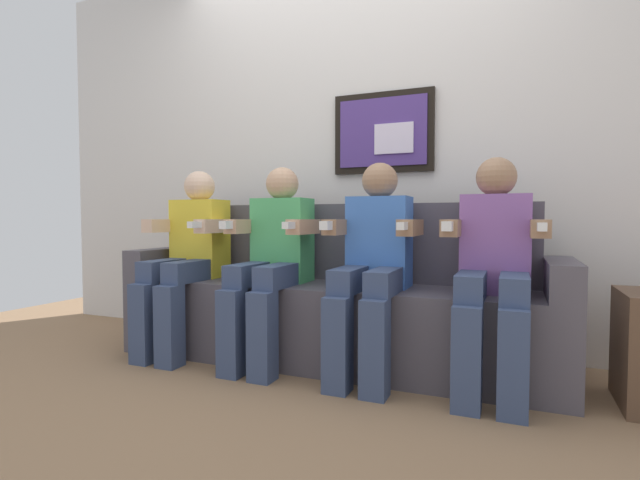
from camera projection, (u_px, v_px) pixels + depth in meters
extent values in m
plane|color=#8C6B4C|center=(309.00, 378.00, 2.39)|extent=(6.33, 6.33, 0.00)
cube|color=silver|center=(356.00, 143.00, 3.04)|extent=(4.87, 0.05, 2.60)
cube|color=black|center=(383.00, 133.00, 2.93)|extent=(0.63, 0.03, 0.50)
cube|color=#4C337F|center=(383.00, 132.00, 2.91)|extent=(0.55, 0.02, 0.42)
cube|color=silver|center=(394.00, 138.00, 2.88)|extent=(0.24, 0.02, 0.18)
cube|color=#514C56|center=(329.00, 323.00, 2.65)|extent=(2.19, 0.58, 0.45)
cube|color=#514C56|center=(343.00, 242.00, 2.83)|extent=(2.19, 0.14, 0.45)
cube|color=#514C56|center=(165.00, 295.00, 3.09)|extent=(0.14, 0.58, 0.62)
cube|color=#514C56|center=(561.00, 326.00, 2.20)|extent=(0.14, 0.58, 0.62)
cube|color=yellow|center=(200.00, 238.00, 2.95)|extent=(0.32, 0.20, 0.48)
sphere|color=beige|center=(200.00, 186.00, 2.94)|extent=(0.19, 0.19, 0.19)
cube|color=#38476B|center=(167.00, 269.00, 2.81)|extent=(0.12, 0.40, 0.12)
cube|color=#38476B|center=(192.00, 271.00, 2.74)|extent=(0.12, 0.40, 0.12)
cube|color=#38476B|center=(144.00, 323.00, 2.64)|extent=(0.12, 0.12, 0.45)
cube|color=#38476B|center=(170.00, 326.00, 2.57)|extent=(0.12, 0.12, 0.45)
cube|color=beige|center=(163.00, 226.00, 2.91)|extent=(0.08, 0.28, 0.08)
cube|color=beige|center=(214.00, 226.00, 2.77)|extent=(0.08, 0.28, 0.08)
cube|color=white|center=(197.00, 225.00, 2.62)|extent=(0.04, 0.13, 0.04)
cube|color=#4CB266|center=(283.00, 240.00, 2.73)|extent=(0.32, 0.20, 0.48)
sphere|color=tan|center=(282.00, 184.00, 2.72)|extent=(0.19, 0.19, 0.19)
cube|color=#38476B|center=(252.00, 274.00, 2.59)|extent=(0.12, 0.40, 0.12)
cube|color=#38476B|center=(281.00, 275.00, 2.52)|extent=(0.12, 0.40, 0.12)
cube|color=#38476B|center=(232.00, 333.00, 2.42)|extent=(0.12, 0.12, 0.45)
cube|color=#38476B|center=(262.00, 336.00, 2.35)|extent=(0.12, 0.12, 0.45)
cube|color=tan|center=(243.00, 226.00, 2.69)|extent=(0.08, 0.28, 0.08)
cube|color=tan|center=(304.00, 227.00, 2.54)|extent=(0.08, 0.28, 0.08)
cube|color=white|center=(291.00, 225.00, 2.40)|extent=(0.04, 0.13, 0.04)
cube|color=white|center=(228.00, 225.00, 2.54)|extent=(0.04, 0.10, 0.04)
cube|color=#3F72CC|center=(379.00, 242.00, 2.51)|extent=(0.32, 0.20, 0.48)
sphere|color=#9E7556|center=(380.00, 181.00, 2.49)|extent=(0.19, 0.19, 0.19)
cube|color=#38476B|center=(351.00, 279.00, 2.37)|extent=(0.12, 0.40, 0.12)
cube|color=#38476B|center=(386.00, 281.00, 2.30)|extent=(0.12, 0.40, 0.12)
cube|color=#38476B|center=(337.00, 345.00, 2.20)|extent=(0.12, 0.12, 0.45)
cube|color=#38476B|center=(375.00, 349.00, 2.13)|extent=(0.12, 0.12, 0.45)
cube|color=#9E7556|center=(338.00, 227.00, 2.47)|extent=(0.08, 0.28, 0.08)
cube|color=#9E7556|center=(410.00, 227.00, 2.32)|extent=(0.08, 0.28, 0.08)
cube|color=white|center=(403.00, 226.00, 2.17)|extent=(0.04, 0.13, 0.04)
cube|color=white|center=(327.00, 225.00, 2.32)|extent=(0.04, 0.10, 0.04)
cube|color=#8C59A5|center=(495.00, 244.00, 2.29)|extent=(0.32, 0.20, 0.48)
sphere|color=#9E7556|center=(496.00, 177.00, 2.27)|extent=(0.19, 0.19, 0.19)
cube|color=#38476B|center=(472.00, 285.00, 2.14)|extent=(0.12, 0.40, 0.12)
cube|color=#38476B|center=(514.00, 287.00, 2.08)|extent=(0.12, 0.40, 0.12)
cube|color=#38476B|center=(467.00, 359.00, 1.97)|extent=(0.12, 0.12, 0.45)
cube|color=#38476B|center=(513.00, 364.00, 1.90)|extent=(0.12, 0.12, 0.45)
cube|color=#9E7556|center=(452.00, 228.00, 2.24)|extent=(0.08, 0.28, 0.08)
cube|color=#9E7556|center=(540.00, 228.00, 2.10)|extent=(0.08, 0.28, 0.08)
cube|color=white|center=(542.00, 227.00, 1.95)|extent=(0.04, 0.13, 0.04)
cube|color=white|center=(448.00, 226.00, 2.10)|extent=(0.04, 0.10, 0.04)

